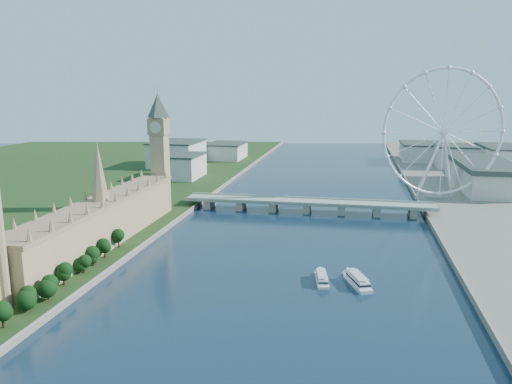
# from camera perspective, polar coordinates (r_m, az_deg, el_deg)

# --- Properties ---
(tree_row) EXTENTS (8.75, 200.75, 20.89)m
(tree_row) POSITION_cam_1_polar(r_m,az_deg,el_deg) (266.76, -24.80, -10.96)
(tree_row) COLOR black
(tree_row) RESTS_ON ground
(parliament_range) EXTENTS (24.00, 200.00, 70.00)m
(parliament_range) POSITION_cam_1_polar(r_m,az_deg,el_deg) (355.05, -17.20, -3.27)
(parliament_range) COLOR tan
(parliament_range) RESTS_ON ground
(big_ben) EXTENTS (20.02, 20.02, 110.00)m
(big_ben) POSITION_cam_1_polar(r_m,az_deg,el_deg) (443.49, -11.02, 6.25)
(big_ben) COLOR tan
(big_ben) RESTS_ON ground
(westminster_bridge) EXTENTS (220.00, 22.00, 9.50)m
(westminster_bridge) POSITION_cam_1_polar(r_m,az_deg,el_deg) (444.66, 5.89, -1.41)
(westminster_bridge) COLOR gray
(westminster_bridge) RESTS_ON ground
(london_eye) EXTENTS (113.60, 39.12, 124.30)m
(london_eye) POSITION_cam_1_polar(r_m,az_deg,el_deg) (495.25, 20.68, 6.38)
(london_eye) COLOR silver
(london_eye) RESTS_ON ground
(county_hall) EXTENTS (54.00, 144.00, 35.00)m
(county_hall) POSITION_cam_1_polar(r_m,az_deg,el_deg) (588.08, 24.31, 0.16)
(county_hall) COLOR beige
(county_hall) RESTS_ON ground
(city_skyline) EXTENTS (505.00, 280.00, 32.00)m
(city_skyline) POSITION_cam_1_polar(r_m,az_deg,el_deg) (697.52, 11.07, 4.06)
(city_skyline) COLOR beige
(city_skyline) RESTS_ON ground
(tour_boat_near) EXTENTS (10.63, 27.20, 5.82)m
(tour_boat_near) POSITION_cam_1_polar(r_m,az_deg,el_deg) (288.42, 7.53, -10.18)
(tour_boat_near) COLOR silver
(tour_boat_near) RESTS_ON ground
(tour_boat_far) EXTENTS (17.91, 30.52, 6.58)m
(tour_boat_far) POSITION_cam_1_polar(r_m,az_deg,el_deg) (287.67, 11.53, -10.38)
(tour_boat_far) COLOR silver
(tour_boat_far) RESTS_ON ground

